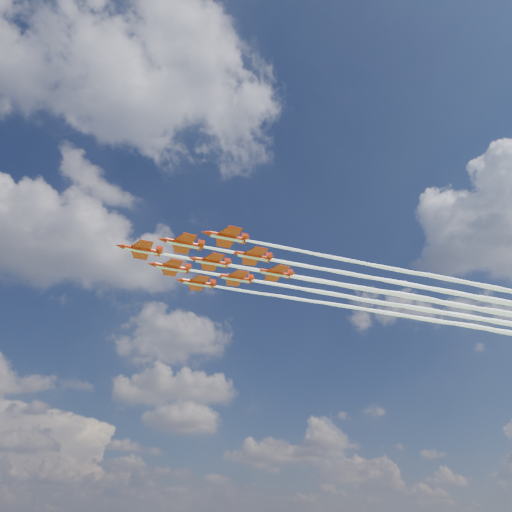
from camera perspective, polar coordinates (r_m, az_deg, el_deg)
The scene contains 9 objects.
jet_lead at distance 149.00m, azimuth 12.06°, elevation -3.61°, with size 136.19×13.09×2.94m.
jet_row2_port at distance 148.93m, azimuth 16.43°, elevation -3.03°, with size 136.19×13.09×2.94m.
jet_row2_starb at distance 158.95m, azimuth 13.58°, elevation -5.07°, with size 136.19×13.09×2.94m.
jet_row3_port at distance 149.74m, azimuth 20.77°, elevation -2.43°, with size 136.19×13.09×2.94m.
jet_row3_centre at distance 159.12m, azimuth 17.68°, elevation -4.51°, with size 136.19×13.09×2.94m.
jet_row3_starb at distance 169.09m, azimuth 14.92°, elevation -6.35°, with size 136.19×13.09×2.94m.
jet_row4_port at distance 160.11m, azimuth 21.74°, elevation -3.94°, with size 136.19×13.09×2.94m.
jet_row4_starb at distance 169.46m, azimuth 18.78°, elevation -5.82°, with size 136.19×13.09×2.94m.
jet_tail at distance 170.61m, azimuth 22.60°, elevation -5.27°, with size 136.19×13.09×2.94m.
Camera 1 is at (-23.43, -117.93, 27.53)m, focal length 35.00 mm.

